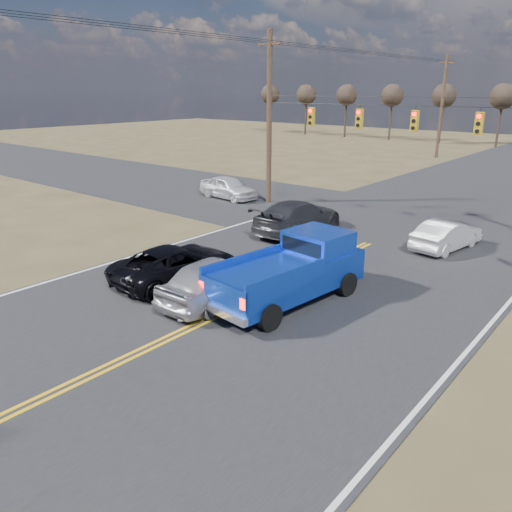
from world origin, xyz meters
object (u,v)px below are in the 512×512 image
Objects in this scene: silver_suv at (218,279)px; white_car_queue at (447,235)px; pickup_truck at (292,271)px; dgrey_car_queue at (298,217)px; cross_car_west at (228,187)px; black_suv at (176,264)px.

silver_suv is 1.15× the size of white_car_queue.
pickup_truck is at bearing -142.24° from silver_suv.
cross_car_west is (-8.08, 3.67, -0.07)m from dgrey_car_queue.
pickup_truck is at bearing -159.74° from black_suv.
white_car_queue is at bearing -112.03° from silver_suv.
black_suv reaches higher than white_car_queue.
dgrey_car_queue is at bearing -73.90° from silver_suv.
pickup_truck is 2.47m from silver_suv.
dgrey_car_queue reaches higher than silver_suv.
cross_car_west is (-8.50, 12.01, 0.04)m from black_suv.
white_car_queue is 0.94× the size of cross_car_west.
black_suv is at bearing -139.63° from cross_car_west.
white_car_queue is (6.26, 10.26, -0.03)m from black_suv.
black_suv is 0.90× the size of dgrey_car_queue.
cross_car_west reaches higher than black_suv.
black_suv is at bearing -157.27° from pickup_truck.
dgrey_car_queue reaches higher than cross_car_west.
dgrey_car_queue is (-4.74, 7.07, -0.27)m from pickup_truck.
cross_car_west is (-12.82, 10.74, -0.34)m from pickup_truck.
pickup_truck is 9.20m from white_car_queue.
white_car_queue is at bearing 84.21° from pickup_truck.
white_car_queue is 14.86m from cross_car_west.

